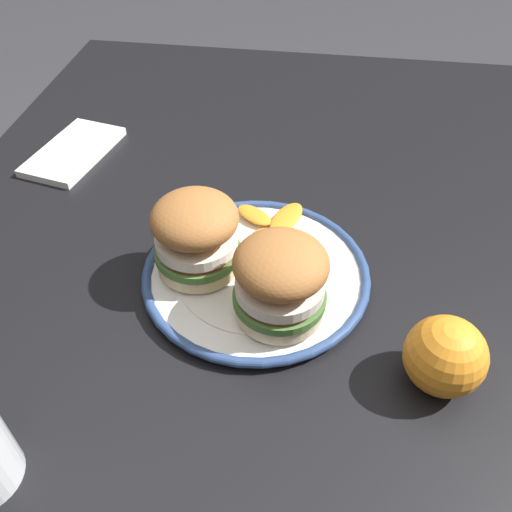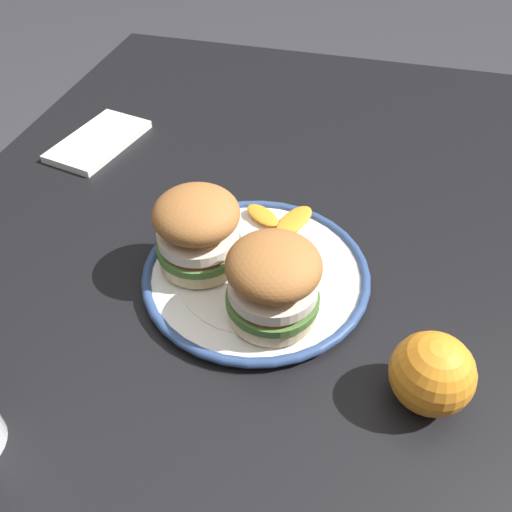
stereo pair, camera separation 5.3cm
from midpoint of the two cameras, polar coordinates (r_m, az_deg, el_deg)
name	(u,v)px [view 1 (the left image)]	position (r m, az deg, el deg)	size (l,w,h in m)	color
dining_table	(238,348)	(0.71, -4.09, -9.78)	(1.46, 0.92, 0.70)	black
dinner_plate	(256,274)	(0.67, -2.28, -1.99)	(0.28, 0.28, 0.02)	white
sandwich_half_left	(280,279)	(0.58, -0.05, -2.57)	(0.14, 0.14, 0.10)	beige
sandwich_half_right	(196,234)	(0.64, -8.72, 2.25)	(0.12, 0.12, 0.10)	beige
orange_peel_curled	(267,242)	(0.69, -1.04, 1.43)	(0.07, 0.07, 0.01)	orange
orange_peel_strip_long	(286,218)	(0.73, 1.13, 3.97)	(0.08, 0.06, 0.01)	orange
orange_peel_strip_short	(251,215)	(0.73, -2.60, 4.30)	(0.06, 0.06, 0.01)	orange
whole_orange	(445,356)	(0.57, 16.77, -10.19)	(0.08, 0.08, 0.08)	orange
folded_napkin	(74,151)	(0.94, -20.23, 10.25)	(0.17, 0.10, 0.01)	white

